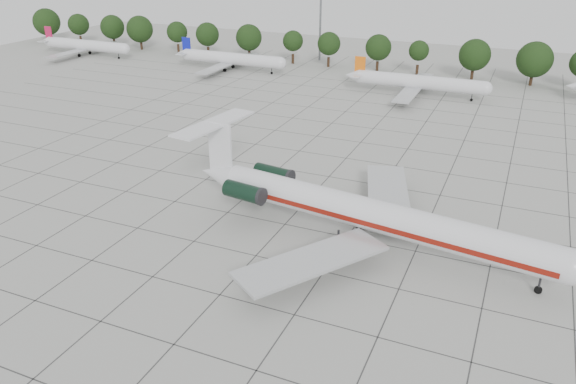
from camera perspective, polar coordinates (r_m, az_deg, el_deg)
name	(u,v)px	position (r m, az deg, el deg)	size (l,w,h in m)	color
ground	(285,224)	(68.76, -0.31, -3.30)	(260.00, 260.00, 0.00)	#A6A69F
apron_joints	(327,179)	(81.33, 3.95, 1.31)	(170.00, 170.00, 0.02)	#383838
main_airliner	(356,210)	(64.08, 6.93, -1.85)	(46.36, 36.23, 10.92)	silver
ground_crew	(472,244)	(66.25, 18.19, -5.05)	(0.60, 0.39, 1.65)	#D9A10C
bg_airliner_a	(85,45)	(175.44, -19.88, 13.83)	(28.24, 27.20, 7.40)	silver
bg_airliner_b	(231,59)	(148.18, -5.79, 13.31)	(28.24, 27.20, 7.40)	silver
bg_airliner_c	(418,82)	(126.61, 13.11, 10.80)	(28.24, 27.20, 7.40)	silver
tree_line	(378,48)	(147.39, 9.17, 14.29)	(249.86, 8.44, 10.22)	#332114
floodlight_mast	(321,6)	(158.19, 3.34, 18.31)	(1.60, 1.60, 25.45)	slate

